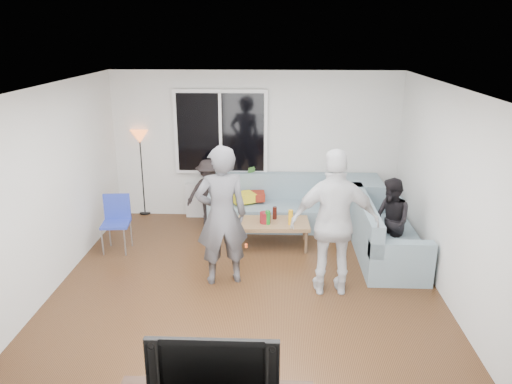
{
  "coord_description": "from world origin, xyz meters",
  "views": [
    {
      "loc": [
        0.37,
        -5.76,
        3.23
      ],
      "look_at": [
        0.1,
        0.6,
        1.15
      ],
      "focal_mm": 34.79,
      "sensor_mm": 36.0,
      "label": 1
    }
  ],
  "objects_px": {
    "sofa_right_section": "(387,229)",
    "television": "(214,364)",
    "sofa_back_section": "(277,202)",
    "player_left": "(222,216)",
    "spectator_back": "(209,192)",
    "spectator_right": "(391,221)",
    "floor_lamp": "(142,173)",
    "player_right": "(335,223)",
    "coffee_table": "(273,234)",
    "side_chair": "(116,224)"
  },
  "relations": [
    {
      "from": "sofa_right_section",
      "to": "television",
      "type": "xyz_separation_m",
      "value": [
        -2.12,
        -3.62,
        0.31
      ]
    },
    {
      "from": "sofa_back_section",
      "to": "player_left",
      "type": "xyz_separation_m",
      "value": [
        -0.71,
        -2.04,
        0.51
      ]
    },
    {
      "from": "spectator_back",
      "to": "television",
      "type": "height_order",
      "value": "spectator_back"
    },
    {
      "from": "spectator_right",
      "to": "floor_lamp",
      "type": "bearing_deg",
      "value": -130.55
    },
    {
      "from": "floor_lamp",
      "to": "spectator_right",
      "type": "height_order",
      "value": "floor_lamp"
    },
    {
      "from": "sofa_right_section",
      "to": "floor_lamp",
      "type": "bearing_deg",
      "value": 68.04
    },
    {
      "from": "player_left",
      "to": "floor_lamp",
      "type": "bearing_deg",
      "value": -71.0
    },
    {
      "from": "floor_lamp",
      "to": "player_right",
      "type": "height_order",
      "value": "player_right"
    },
    {
      "from": "player_left",
      "to": "coffee_table",
      "type": "bearing_deg",
      "value": -134.68
    },
    {
      "from": "side_chair",
      "to": "spectator_right",
      "type": "bearing_deg",
      "value": -8.66
    },
    {
      "from": "player_right",
      "to": "player_left",
      "type": "bearing_deg",
      "value": -10.04
    },
    {
      "from": "sofa_right_section",
      "to": "side_chair",
      "type": "xyz_separation_m",
      "value": [
        -4.07,
        0.01,
        0.01
      ]
    },
    {
      "from": "player_right",
      "to": "side_chair",
      "type": "bearing_deg",
      "value": -20.77
    },
    {
      "from": "sofa_right_section",
      "to": "player_right",
      "type": "xyz_separation_m",
      "value": [
        -0.91,
        -1.11,
        0.52
      ]
    },
    {
      "from": "floor_lamp",
      "to": "player_left",
      "type": "bearing_deg",
      "value": -55.79
    },
    {
      "from": "side_chair",
      "to": "player_left",
      "type": "distance_m",
      "value": 2.01
    },
    {
      "from": "sofa_back_section",
      "to": "player_left",
      "type": "distance_m",
      "value": 2.22
    },
    {
      "from": "floor_lamp",
      "to": "player_left",
      "type": "xyz_separation_m",
      "value": [
        1.72,
        -2.53,
        0.16
      ]
    },
    {
      "from": "floor_lamp",
      "to": "coffee_table",
      "type": "bearing_deg",
      "value": -29.45
    },
    {
      "from": "coffee_table",
      "to": "side_chair",
      "type": "relative_size",
      "value": 1.28
    },
    {
      "from": "player_right",
      "to": "spectator_right",
      "type": "height_order",
      "value": "player_right"
    },
    {
      "from": "sofa_right_section",
      "to": "spectator_right",
      "type": "bearing_deg",
      "value": -180.0
    },
    {
      "from": "sofa_back_section",
      "to": "television",
      "type": "xyz_separation_m",
      "value": [
        -0.48,
        -4.77,
        0.31
      ]
    },
    {
      "from": "spectator_back",
      "to": "television",
      "type": "relative_size",
      "value": 1.13
    },
    {
      "from": "coffee_table",
      "to": "floor_lamp",
      "type": "bearing_deg",
      "value": 150.55
    },
    {
      "from": "sofa_back_section",
      "to": "television",
      "type": "height_order",
      "value": "television"
    },
    {
      "from": "side_chair",
      "to": "floor_lamp",
      "type": "bearing_deg",
      "value": 84.09
    },
    {
      "from": "sofa_back_section",
      "to": "television",
      "type": "relative_size",
      "value": 2.24
    },
    {
      "from": "side_chair",
      "to": "player_right",
      "type": "height_order",
      "value": "player_right"
    },
    {
      "from": "sofa_right_section",
      "to": "player_left",
      "type": "bearing_deg",
      "value": 110.69
    },
    {
      "from": "sofa_right_section",
      "to": "spectator_right",
      "type": "xyz_separation_m",
      "value": [
        0.0,
        -0.19,
        0.2
      ]
    },
    {
      "from": "sofa_back_section",
      "to": "sofa_right_section",
      "type": "bearing_deg",
      "value": -35.16
    },
    {
      "from": "player_left",
      "to": "sofa_back_section",
      "type": "bearing_deg",
      "value": -124.51
    },
    {
      "from": "side_chair",
      "to": "player_right",
      "type": "xyz_separation_m",
      "value": [
        3.16,
        -1.12,
        0.52
      ]
    },
    {
      "from": "coffee_table",
      "to": "player_right",
      "type": "relative_size",
      "value": 0.58
    },
    {
      "from": "sofa_right_section",
      "to": "spectator_right",
      "type": "relative_size",
      "value": 1.6
    },
    {
      "from": "coffee_table",
      "to": "player_right",
      "type": "height_order",
      "value": "player_right"
    },
    {
      "from": "television",
      "to": "coffee_table",
      "type": "bearing_deg",
      "value": 83.66
    },
    {
      "from": "floor_lamp",
      "to": "side_chair",
      "type": "bearing_deg",
      "value": -90.0
    },
    {
      "from": "television",
      "to": "sofa_right_section",
      "type": "bearing_deg",
      "value": 59.66
    },
    {
      "from": "spectator_right",
      "to": "spectator_back",
      "type": "distance_m",
      "value": 3.13
    },
    {
      "from": "sofa_back_section",
      "to": "coffee_table",
      "type": "distance_m",
      "value": 0.89
    },
    {
      "from": "coffee_table",
      "to": "spectator_back",
      "type": "bearing_deg",
      "value": 141.74
    },
    {
      "from": "coffee_table",
      "to": "television",
      "type": "relative_size",
      "value": 1.07
    },
    {
      "from": "coffee_table",
      "to": "floor_lamp",
      "type": "relative_size",
      "value": 0.71
    },
    {
      "from": "sofa_back_section",
      "to": "side_chair",
      "type": "distance_m",
      "value": 2.69
    },
    {
      "from": "player_right",
      "to": "floor_lamp",
      "type": "bearing_deg",
      "value": -42.32
    },
    {
      "from": "television",
      "to": "player_right",
      "type": "bearing_deg",
      "value": 64.33
    },
    {
      "from": "sofa_back_section",
      "to": "player_left",
      "type": "relative_size",
      "value": 1.22
    },
    {
      "from": "floor_lamp",
      "to": "spectator_right",
      "type": "distance_m",
      "value": 4.46
    }
  ]
}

